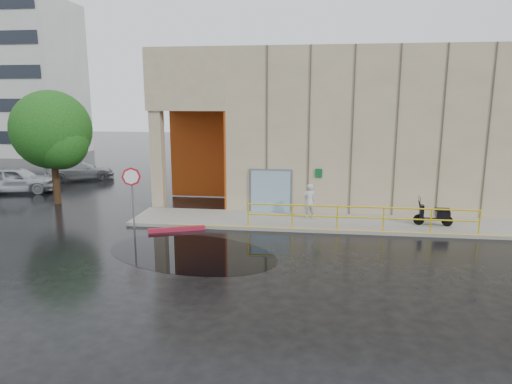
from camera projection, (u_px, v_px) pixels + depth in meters
ground at (249, 254)px, 16.69m from camera, size 120.00×120.00×0.00m
sidewalk at (351, 223)px, 20.54m from camera, size 20.00×3.00×0.15m
building at (365, 123)px, 25.88m from camera, size 20.00×10.17×8.00m
guardrail at (360, 218)px, 19.08m from camera, size 9.56×0.06×1.03m
distant_building at (14, 79)px, 45.88m from camera, size 12.00×8.08×15.00m
person at (309, 201)px, 20.94m from camera, size 0.69×0.56×1.63m
scooter at (434, 209)px, 19.76m from camera, size 1.66×0.63×1.27m
stop_sign at (132, 184)px, 19.62m from camera, size 0.79×0.29×2.71m
red_curb at (177, 229)px, 19.54m from camera, size 2.30×1.03×0.18m
puddle at (191, 253)px, 16.81m from camera, size 7.62×5.93×0.01m
car_a at (16, 179)px, 27.57m from camera, size 4.95×2.89×1.58m
car_c at (80, 171)px, 31.79m from camera, size 4.93×3.87×1.34m
tree_near at (54, 133)px, 23.92m from camera, size 4.12×4.12×6.04m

